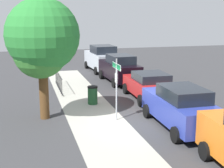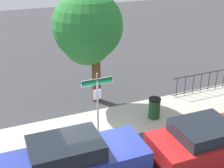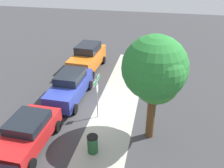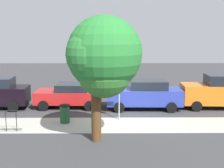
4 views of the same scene
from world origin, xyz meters
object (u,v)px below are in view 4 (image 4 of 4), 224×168
Objects in this scene: shade_tree at (102,58)px; car_orange at (220,92)px; trash_bin at (65,114)px; car_blue at (145,94)px; street_sign at (119,85)px; car_red at (70,95)px.

shade_tree reaches higher than car_orange.
car_blue is at bearing -148.30° from trash_bin.
car_red is at bearing -42.58° from street_sign.
trash_bin is at bearing 9.72° from street_sign.
car_red is (2.27, -6.08, -2.90)m from shade_tree.
trash_bin is (2.91, 0.50, -1.45)m from street_sign.
shade_tree is 1.30× the size of car_red.
trash_bin is (4.61, 2.84, -0.43)m from car_blue.
shade_tree is at bearing 111.79° from car_red.
car_orange is at bearing -176.51° from car_blue.
car_orange reaches higher than car_red.
street_sign is at bearing 55.17° from car_blue.
car_orange is 9.90m from trash_bin.
trash_bin is at bearing -52.72° from shade_tree.
car_blue is 4.76× the size of trash_bin.
car_blue reaches higher than car_red.
car_orange is 9.61m from car_red.
car_red is at bearing 1.33° from car_orange.
street_sign is 2.91× the size of trash_bin.
car_blue is (-2.53, -5.57, -2.78)m from shade_tree.
shade_tree is 9.70m from car_orange.
car_orange is at bearing -162.03° from trash_bin.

